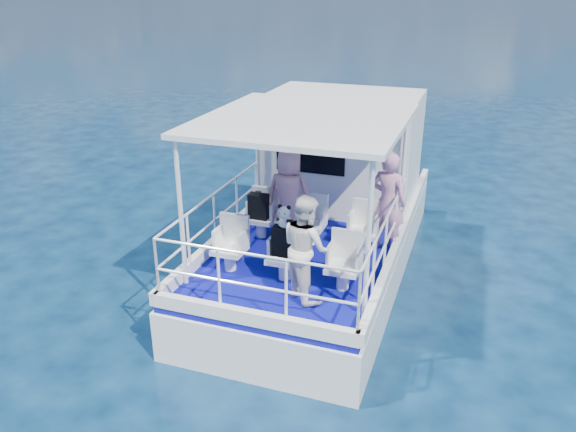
# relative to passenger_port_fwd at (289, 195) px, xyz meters

# --- Properties ---
(ground) EXTENTS (2000.00, 2000.00, 0.00)m
(ground) POSITION_rel_passenger_port_fwd_xyz_m (0.41, -0.27, -1.71)
(ground) COLOR #061A33
(ground) RESTS_ON ground
(hull) EXTENTS (3.00, 7.00, 1.60)m
(hull) POSITION_rel_passenger_port_fwd_xyz_m (0.41, 0.73, -1.71)
(hull) COLOR white
(hull) RESTS_ON ground
(deck) EXTENTS (2.90, 6.90, 0.10)m
(deck) POSITION_rel_passenger_port_fwd_xyz_m (0.41, 0.73, -0.86)
(deck) COLOR #080979
(deck) RESTS_ON hull
(cabin) EXTENTS (2.85, 2.00, 2.20)m
(cabin) POSITION_rel_passenger_port_fwd_xyz_m (0.41, 2.03, 0.29)
(cabin) COLOR white
(cabin) RESTS_ON deck
(canopy) EXTENTS (3.00, 3.20, 0.08)m
(canopy) POSITION_rel_passenger_port_fwd_xyz_m (0.41, -0.47, 1.43)
(canopy) COLOR white
(canopy) RESTS_ON cabin
(canopy_posts) EXTENTS (2.77, 2.97, 2.20)m
(canopy_posts) POSITION_rel_passenger_port_fwd_xyz_m (0.41, -0.52, 0.29)
(canopy_posts) COLOR white
(canopy_posts) RESTS_ON deck
(railings) EXTENTS (2.84, 3.59, 1.00)m
(railings) POSITION_rel_passenger_port_fwd_xyz_m (0.41, -0.85, -0.31)
(railings) COLOR white
(railings) RESTS_ON deck
(seat_port_fwd) EXTENTS (0.48, 0.46, 0.38)m
(seat_port_fwd) POSITION_rel_passenger_port_fwd_xyz_m (-0.49, -0.07, -0.62)
(seat_port_fwd) COLOR white
(seat_port_fwd) RESTS_ON deck
(seat_center_fwd) EXTENTS (0.48, 0.46, 0.38)m
(seat_center_fwd) POSITION_rel_passenger_port_fwd_xyz_m (0.41, -0.07, -0.62)
(seat_center_fwd) COLOR white
(seat_center_fwd) RESTS_ON deck
(seat_stbd_fwd) EXTENTS (0.48, 0.46, 0.38)m
(seat_stbd_fwd) POSITION_rel_passenger_port_fwd_xyz_m (1.31, -0.07, -0.62)
(seat_stbd_fwd) COLOR white
(seat_stbd_fwd) RESTS_ON deck
(seat_port_aft) EXTENTS (0.48, 0.46, 0.38)m
(seat_port_aft) POSITION_rel_passenger_port_fwd_xyz_m (-0.49, -1.37, -0.62)
(seat_port_aft) COLOR white
(seat_port_aft) RESTS_ON deck
(seat_center_aft) EXTENTS (0.48, 0.46, 0.38)m
(seat_center_aft) POSITION_rel_passenger_port_fwd_xyz_m (0.41, -1.37, -0.62)
(seat_center_aft) COLOR white
(seat_center_aft) RESTS_ON deck
(seat_stbd_aft) EXTENTS (0.48, 0.46, 0.38)m
(seat_stbd_aft) POSITION_rel_passenger_port_fwd_xyz_m (1.31, -1.37, -0.62)
(seat_stbd_aft) COLOR white
(seat_stbd_aft) RESTS_ON deck
(passenger_port_fwd) EXTENTS (0.61, 0.44, 1.63)m
(passenger_port_fwd) POSITION_rel_passenger_port_fwd_xyz_m (0.00, 0.00, 0.00)
(passenger_port_fwd) COLOR pink
(passenger_port_fwd) RESTS_ON deck
(passenger_stbd_fwd) EXTENTS (0.70, 0.56, 1.69)m
(passenger_stbd_fwd) POSITION_rel_passenger_port_fwd_xyz_m (1.66, 0.14, 0.03)
(passenger_stbd_fwd) COLOR #C680A4
(passenger_stbd_fwd) RESTS_ON deck
(passenger_stbd_aft) EXTENTS (0.94, 0.93, 1.54)m
(passenger_stbd_aft) POSITION_rel_passenger_port_fwd_xyz_m (0.85, -1.75, -0.05)
(passenger_stbd_aft) COLOR white
(passenger_stbd_aft) RESTS_ON deck
(backpack_port) EXTENTS (0.34, 0.19, 0.44)m
(backpack_port) POSITION_rel_passenger_port_fwd_xyz_m (-0.50, -0.15, -0.21)
(backpack_port) COLOR black
(backpack_port) RESTS_ON seat_port_fwd
(backpack_center) EXTENTS (0.32, 0.18, 0.48)m
(backpack_center) POSITION_rel_passenger_port_fwd_xyz_m (0.40, -1.39, -0.19)
(backpack_center) COLOR black
(backpack_center) RESTS_ON seat_center_aft
(compact_camera) EXTENTS (0.10, 0.06, 0.06)m
(compact_camera) POSITION_rel_passenger_port_fwd_xyz_m (-0.50, -0.17, 0.04)
(compact_camera) COLOR black
(compact_camera) RESTS_ON backpack_port
(panda) EXTENTS (0.22, 0.19, 0.34)m
(panda) POSITION_rel_passenger_port_fwd_xyz_m (0.42, -1.39, 0.22)
(panda) COLOR white
(panda) RESTS_ON backpack_center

